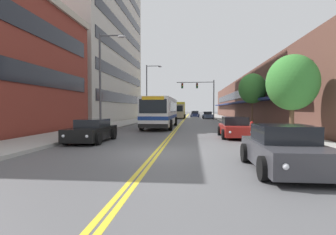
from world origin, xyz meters
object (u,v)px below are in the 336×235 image
car_dark_grey_parked_right_foreground (284,150)px  street_lamp_left_near (104,75)px  car_navy_moving_lead (195,114)px  street_tree_right_near (292,83)px  car_white_moving_second (196,114)px  traffic_signal_mast (201,92)px  car_black_parked_left_mid (92,131)px  fire_hydrant (252,127)px  car_red_parked_right_mid (235,128)px  city_bus (161,111)px  street_tree_right_mid (252,89)px  box_truck (179,110)px  car_slate_blue_parked_right_far (208,115)px  street_lamp_left_far (149,88)px  car_silver_parked_left_near (152,118)px

car_dark_grey_parked_right_foreground → street_lamp_left_near: bearing=132.1°
car_navy_moving_lead → street_tree_right_near: 44.28m
car_navy_moving_lead → car_white_moving_second: size_ratio=0.88×
traffic_signal_mast → car_black_parked_left_mid: bearing=-103.2°
street_tree_right_near → car_navy_moving_lead: bearing=96.8°
fire_hydrant → car_white_moving_second: bearing=94.2°
car_red_parked_right_mid → city_bus: bearing=124.9°
traffic_signal_mast → street_lamp_left_near: 28.55m
street_lamp_left_near → street_tree_right_mid: (12.85, 9.49, -0.38)m
city_bus → car_red_parked_right_mid: 10.72m
car_black_parked_left_mid → traffic_signal_mast: traffic_signal_mast is taller
car_red_parked_right_mid → traffic_signal_mast: 28.64m
traffic_signal_mast → fire_hydrant: bearing=-83.7°
box_truck → street_tree_right_near: bearing=-77.0°
city_bus → box_truck: box_truck is taller
car_dark_grey_parked_right_foreground → street_tree_right_mid: street_tree_right_mid is taller
city_bus → fire_hydrant: bearing=-41.6°
car_white_moving_second → traffic_signal_mast: bearing=-88.2°
car_black_parked_left_mid → box_truck: bearing=85.4°
car_dark_grey_parked_right_foreground → car_red_parked_right_mid: (-0.02, 9.57, -0.02)m
car_black_parked_left_mid → car_slate_blue_parked_right_far: (8.78, 36.70, 0.01)m
city_bus → street_lamp_left_far: bearing=105.5°
car_silver_parked_left_near → street_tree_right_mid: size_ratio=0.85×
traffic_signal_mast → street_tree_right_near: bearing=-82.2°
car_black_parked_left_mid → car_silver_parked_left_near: bearing=90.0°
car_red_parked_right_mid → fire_hydrant: (1.53, 1.97, -0.05)m
street_lamp_left_near → street_lamp_left_far: street_lamp_left_far is taller
car_slate_blue_parked_right_far → street_lamp_left_far: bearing=-126.1°
city_bus → street_lamp_left_far: 12.74m
car_silver_parked_left_near → car_white_moving_second: 32.83m
city_bus → car_slate_blue_parked_right_far: 25.53m
street_tree_right_near → car_slate_blue_parked_right_far: bearing=94.5°
car_slate_blue_parked_right_far → traffic_signal_mast: 6.92m
car_red_parked_right_mid → box_truck: (-5.72, 34.48, 1.04)m
city_bus → car_white_moving_second: (3.96, 42.98, -1.07)m
street_lamp_left_far → street_tree_right_mid: bearing=-38.6°
car_silver_parked_left_near → car_navy_moving_lead: 22.83m
car_black_parked_left_mid → fire_hydrant: 11.51m
box_truck → fire_hydrant: size_ratio=9.05×
street_lamp_left_near → fire_hydrant: bearing=5.6°
street_lamp_left_far → traffic_signal_mast: bearing=43.8°
fire_hydrant → car_silver_parked_left_near: bearing=120.3°
fire_hydrant → car_slate_blue_parked_right_far: bearing=92.7°
street_lamp_left_near → city_bus: bearing=66.9°
street_tree_right_near → street_tree_right_mid: 12.79m
fire_hydrant → street_lamp_left_near: bearing=-174.4°
car_dark_grey_parked_right_foreground → street_lamp_left_far: 31.90m
car_silver_parked_left_near → box_truck: (3.05, 14.90, 1.10)m
traffic_signal_mast → street_lamp_left_far: size_ratio=0.82×
street_lamp_left_far → car_dark_grey_parked_right_foreground: bearing=-72.7°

